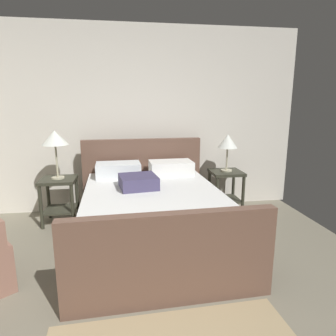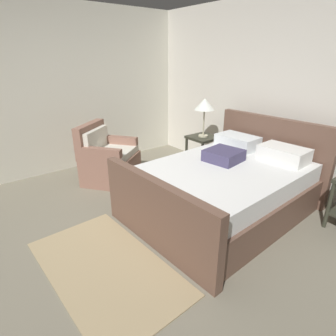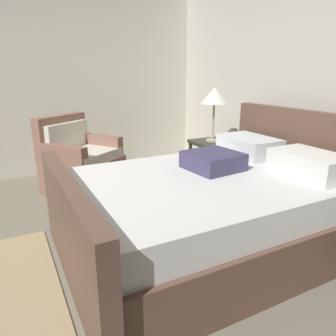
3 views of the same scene
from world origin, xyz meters
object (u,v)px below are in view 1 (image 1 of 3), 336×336
(bed, at_px, (152,213))
(nightstand_left, at_px, (59,193))
(table_lamp_right, at_px, (228,142))
(nightstand_right, at_px, (226,184))
(table_lamp_left, at_px, (55,139))

(bed, height_order, nightstand_left, bed)
(table_lamp_right, height_order, nightstand_left, table_lamp_right)
(bed, height_order, table_lamp_right, table_lamp_right)
(bed, height_order, nightstand_right, bed)
(nightstand_right, distance_m, table_lamp_left, 2.40)
(nightstand_right, distance_m, table_lamp_right, 0.61)
(table_lamp_right, bearing_deg, nightstand_right, -146.31)
(nightstand_right, bearing_deg, bed, -144.00)
(bed, xyz_separation_m, table_lamp_left, (-1.14, 0.74, 0.77))
(bed, height_order, table_lamp_left, table_lamp_left)
(bed, relative_size, nightstand_right, 3.73)
(nightstand_left, height_order, table_lamp_left, table_lamp_left)
(nightstand_right, height_order, nightstand_left, same)
(bed, distance_m, nightstand_left, 1.36)
(nightstand_right, relative_size, nightstand_left, 1.00)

